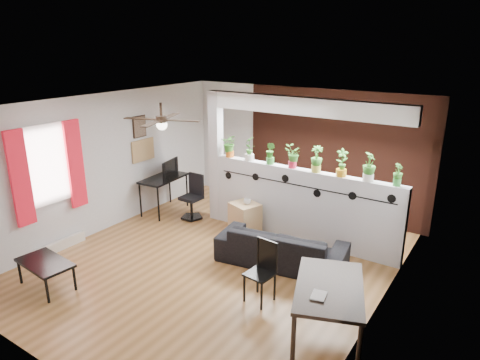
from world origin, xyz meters
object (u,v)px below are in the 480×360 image
at_px(cup, 247,201).
at_px(folding_chair, 263,265).
at_px(potted_plant_3, 293,156).
at_px(computer_desk, 164,181).
at_px(office_chair, 193,200).
at_px(coffee_table, 45,264).
at_px(potted_plant_0, 230,145).
at_px(cube_shelf, 245,219).
at_px(sofa, 282,247).
at_px(potted_plant_1, 249,147).
at_px(ceiling_fan, 162,121).
at_px(potted_plant_4, 317,158).
at_px(potted_plant_5, 342,162).
at_px(potted_plant_6, 369,166).
at_px(potted_plant_7, 398,174).
at_px(dining_table, 329,291).
at_px(potted_plant_2, 270,152).

xyz_separation_m(cup, folding_chair, (1.33, -1.67, -0.14)).
relative_size(potted_plant_3, computer_desk, 0.38).
distance_m(office_chair, coffee_table, 3.23).
relative_size(potted_plant_0, cube_shelf, 0.73).
xyz_separation_m(office_chair, coffee_table, (-0.14, -3.23, -0.03)).
bearing_deg(sofa, cube_shelf, -38.68).
xyz_separation_m(potted_plant_1, computer_desk, (-1.92, -0.34, -0.91)).
height_order(ceiling_fan, coffee_table, ceiling_fan).
distance_m(potted_plant_4, office_chair, 2.81).
xyz_separation_m(ceiling_fan, cup, (0.65, 1.46, -1.65)).
distance_m(potted_plant_3, potted_plant_5, 0.90).
bearing_deg(cube_shelf, office_chair, -162.63).
bearing_deg(office_chair, potted_plant_6, 4.74).
relative_size(potted_plant_5, potted_plant_7, 1.31).
relative_size(potted_plant_5, office_chair, 0.51).
distance_m(dining_table, coffee_table, 4.10).
bearing_deg(cube_shelf, potted_plant_0, 169.22).
distance_m(cube_shelf, cup, 0.36).
relative_size(ceiling_fan, potted_plant_5, 2.55).
relative_size(sofa, office_chair, 2.18).
bearing_deg(sofa, computer_desk, -20.55).
bearing_deg(potted_plant_1, cup, -62.86).
distance_m(potted_plant_5, sofa, 1.72).
bearing_deg(cube_shelf, dining_table, -18.42).
distance_m(potted_plant_4, folding_chair, 2.28).
bearing_deg(office_chair, cup, -2.32).
height_order(potted_plant_2, potted_plant_4, potted_plant_4).
relative_size(potted_plant_3, office_chair, 0.45).
distance_m(sofa, computer_desk, 3.25).
xyz_separation_m(potted_plant_4, cup, (-1.18, -0.34, -0.92)).
bearing_deg(potted_plant_3, sofa, -70.65).
height_order(potted_plant_7, sofa, potted_plant_7).
height_order(dining_table, folding_chair, folding_chair).
relative_size(potted_plant_2, folding_chair, 0.46).
relative_size(sofa, computer_desk, 1.81).
relative_size(computer_desk, folding_chair, 1.23).
distance_m(potted_plant_4, potted_plant_6, 0.90).
bearing_deg(potted_plant_6, coffee_table, -135.50).
xyz_separation_m(potted_plant_5, potted_plant_6, (0.45, 0.00, 0.00)).
height_order(potted_plant_1, potted_plant_2, potted_plant_1).
xyz_separation_m(sofa, coffee_table, (-2.56, -2.54, 0.08)).
bearing_deg(dining_table, folding_chair, 166.18).
relative_size(potted_plant_3, potted_plant_5, 0.88).
relative_size(cup, office_chair, 0.15).
distance_m(potted_plant_6, sofa, 1.92).
relative_size(potted_plant_5, folding_chair, 0.53).
relative_size(potted_plant_1, sofa, 0.24).
bearing_deg(potted_plant_5, potted_plant_7, -0.00).
distance_m(ceiling_fan, sofa, 2.78).
height_order(potted_plant_3, potted_plant_7, potted_plant_3).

